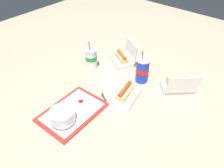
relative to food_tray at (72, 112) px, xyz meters
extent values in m
plane|color=gray|center=(-0.32, 0.06, -0.01)|extent=(3.20, 3.20, 0.00)
cube|color=red|center=(0.00, 0.00, 0.00)|extent=(0.38, 0.28, 0.01)
cube|color=white|center=(0.00, 0.00, 0.01)|extent=(0.33, 0.23, 0.00)
cylinder|color=black|center=(0.08, 0.02, 0.01)|extent=(0.14, 0.14, 0.01)
cylinder|color=beige|center=(0.08, 0.02, 0.04)|extent=(0.10, 0.10, 0.05)
cylinder|color=silver|center=(0.08, 0.02, 0.05)|extent=(0.14, 0.14, 0.07)
cylinder|color=white|center=(-0.07, 0.00, 0.02)|extent=(0.04, 0.04, 0.02)
cylinder|color=#9E140F|center=(-0.07, 0.00, 0.03)|extent=(0.03, 0.03, 0.01)
cube|color=white|center=(0.02, -0.05, 0.01)|extent=(0.10, 0.10, 0.00)
cube|color=white|center=(-0.01, 0.08, 0.01)|extent=(0.11, 0.04, 0.00)
cube|color=white|center=(-0.59, -0.10, 0.01)|extent=(0.20, 0.21, 0.04)
cube|color=white|center=(-0.65, -0.06, 0.10)|extent=(0.10, 0.16, 0.13)
cube|color=tan|center=(-0.59, -0.10, 0.05)|extent=(0.12, 0.15, 0.03)
cylinder|color=#9E4728|center=(-0.59, -0.10, 0.07)|extent=(0.09, 0.13, 0.03)
cylinder|color=yellow|center=(-0.59, -0.10, 0.08)|extent=(0.06, 0.10, 0.01)
cube|color=white|center=(-0.58, 0.37, 0.01)|extent=(0.23, 0.23, 0.04)
cube|color=white|center=(-0.52, 0.42, 0.10)|extent=(0.15, 0.16, 0.12)
cube|color=tan|center=(-0.58, 0.37, 0.04)|extent=(0.15, 0.15, 0.02)
cube|color=#E5C651|center=(-0.58, 0.37, 0.06)|extent=(0.15, 0.16, 0.01)
cube|color=tan|center=(-0.58, 0.37, 0.08)|extent=(0.15, 0.15, 0.02)
cube|color=white|center=(-0.29, 0.16, 0.01)|extent=(0.22, 0.19, 0.04)
cube|color=white|center=(-0.27, 0.06, 0.10)|extent=(0.20, 0.10, 0.14)
cube|color=tan|center=(-0.29, 0.16, 0.05)|extent=(0.16, 0.10, 0.03)
cylinder|color=brown|center=(-0.29, 0.16, 0.07)|extent=(0.15, 0.06, 0.03)
cylinder|color=yellow|center=(-0.29, 0.16, 0.08)|extent=(0.12, 0.03, 0.01)
cylinder|color=#1938B7|center=(-0.51, 0.13, 0.08)|extent=(0.09, 0.09, 0.16)
cylinder|color=red|center=(-0.51, 0.13, 0.08)|extent=(0.09, 0.09, 0.04)
cylinder|color=white|center=(-0.51, 0.13, 0.16)|extent=(0.09, 0.09, 0.01)
cylinder|color=red|center=(-0.51, 0.13, 0.20)|extent=(0.01, 0.01, 0.06)
cylinder|color=white|center=(-0.40, -0.24, 0.07)|extent=(0.08, 0.08, 0.14)
cylinder|color=#198C33|center=(-0.40, -0.24, 0.08)|extent=(0.08, 0.08, 0.03)
cylinder|color=white|center=(-0.40, -0.24, 0.14)|extent=(0.09, 0.09, 0.01)
cylinder|color=red|center=(-0.40, -0.24, 0.18)|extent=(0.02, 0.01, 0.06)
camera|label=1|loc=(0.52, 0.75, 0.93)|focal=35.00mm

